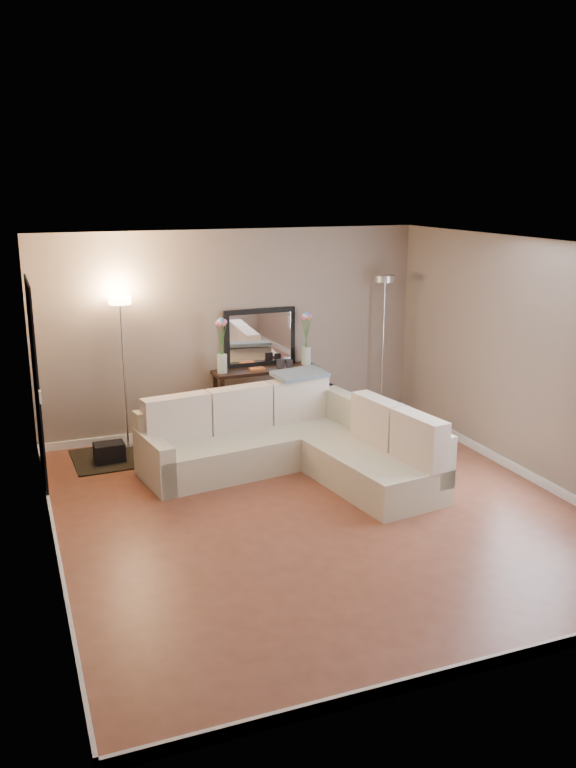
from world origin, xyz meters
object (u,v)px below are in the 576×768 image
object	(u,v)px
floor_lamp_lit	(122,343)
floor_lamp_unlit	(384,319)
sectional_sofa	(294,443)
console_table	(259,396)

from	to	relation	value
floor_lamp_lit	floor_lamp_unlit	size ratio (longest dim) A/B	0.94
floor_lamp_unlit	sectional_sofa	bearing A→B (deg)	-142.79
sectional_sofa	console_table	size ratio (longest dim) A/B	2.07
floor_lamp_lit	floor_lamp_unlit	xyz separation A→B (m)	(3.45, -0.10, 0.09)
console_table	floor_lamp_unlit	distance (m)	1.97
floor_lamp_lit	console_table	bearing A→B (deg)	-1.07
sectional_sofa	floor_lamp_unlit	bearing A→B (deg)	37.21
sectional_sofa	console_table	distance (m)	1.47
sectional_sofa	floor_lamp_unlit	world-z (taller)	floor_lamp_unlit
console_table	floor_lamp_lit	xyz separation A→B (m)	(-1.71, 0.03, 0.84)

